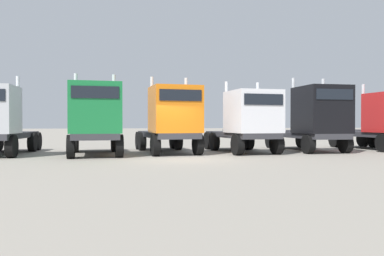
{
  "coord_description": "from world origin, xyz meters",
  "views": [
    {
      "loc": [
        -2.74,
        -17.23,
        1.65
      ],
      "look_at": [
        1.4,
        4.33,
        1.35
      ],
      "focal_mm": 36.51,
      "sensor_mm": 36.0,
      "label": 1
    }
  ],
  "objects_px": {
    "semi_truck_green": "(95,118)",
    "semi_truck_orange": "(171,120)",
    "semi_truck_white": "(248,120)",
    "semi_truck_black": "(316,118)"
  },
  "relations": [
    {
      "from": "semi_truck_green",
      "to": "semi_truck_orange",
      "type": "distance_m",
      "value": 3.94
    },
    {
      "from": "semi_truck_green",
      "to": "semi_truck_orange",
      "type": "xyz_separation_m",
      "value": [
        3.89,
        0.63,
        -0.05
      ]
    },
    {
      "from": "semi_truck_green",
      "to": "semi_truck_black",
      "type": "height_order",
      "value": "semi_truck_black"
    },
    {
      "from": "semi_truck_green",
      "to": "semi_truck_white",
      "type": "distance_m",
      "value": 8.04
    },
    {
      "from": "semi_truck_green",
      "to": "semi_truck_orange",
      "type": "height_order",
      "value": "semi_truck_green"
    },
    {
      "from": "semi_truck_orange",
      "to": "semi_truck_black",
      "type": "relative_size",
      "value": 1.06
    },
    {
      "from": "semi_truck_black",
      "to": "semi_truck_green",
      "type": "bearing_deg",
      "value": -89.1
    },
    {
      "from": "semi_truck_black",
      "to": "semi_truck_white",
      "type": "bearing_deg",
      "value": -89.29
    },
    {
      "from": "semi_truck_green",
      "to": "semi_truck_black",
      "type": "relative_size",
      "value": 1.0
    },
    {
      "from": "semi_truck_green",
      "to": "semi_truck_white",
      "type": "xyz_separation_m",
      "value": [
        8.04,
        0.3,
        -0.09
      ]
    }
  ]
}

